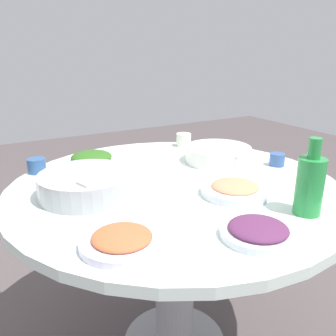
{
  "coord_description": "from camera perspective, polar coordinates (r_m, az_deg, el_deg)",
  "views": [
    {
      "loc": [
        -0.62,
        -1.04,
        1.21
      ],
      "look_at": [
        -0.0,
        0.05,
        0.79
      ],
      "focal_mm": 38.07,
      "sensor_mm": 36.0,
      "label": 1
    }
  ],
  "objects": [
    {
      "name": "round_dining_table",
      "position": [
        1.36,
        1.14,
        -8.76
      ],
      "size": [
        1.2,
        1.2,
        0.75
      ],
      "color": "#99999E",
      "rests_on": "ground"
    },
    {
      "name": "rice_bowl",
      "position": [
        1.21,
        -12.84,
        -2.47
      ],
      "size": [
        0.32,
        0.32,
        0.09
      ],
      "color": "#B2B5BA",
      "rests_on": "round_dining_table"
    },
    {
      "name": "soup_bowl",
      "position": [
        1.55,
        8.0,
        2.14
      ],
      "size": [
        0.28,
        0.31,
        0.07
      ],
      "color": "white",
      "rests_on": "round_dining_table"
    },
    {
      "name": "dish_eggplant",
      "position": [
        0.96,
        14.21,
        -9.75
      ],
      "size": [
        0.2,
        0.2,
        0.04
      ],
      "color": "white",
      "rests_on": "round_dining_table"
    },
    {
      "name": "dish_greens",
      "position": [
        1.52,
        -12.11,
        1.34
      ],
      "size": [
        0.23,
        0.23,
        0.06
      ],
      "color": "white",
      "rests_on": "round_dining_table"
    },
    {
      "name": "dish_shrimp",
      "position": [
        1.21,
        10.66,
        -3.35
      ],
      "size": [
        0.23,
        0.23,
        0.04
      ],
      "color": "silver",
      "rests_on": "round_dining_table"
    },
    {
      "name": "dish_tofu_braise",
      "position": [
        0.9,
        -7.37,
        -11.36
      ],
      "size": [
        0.21,
        0.21,
        0.04
      ],
      "color": "silver",
      "rests_on": "round_dining_table"
    },
    {
      "name": "green_bottle",
      "position": [
        1.11,
        21.76,
        -2.4
      ],
      "size": [
        0.08,
        0.08,
        0.23
      ],
      "color": "green",
      "rests_on": "round_dining_table"
    },
    {
      "name": "tea_cup_near",
      "position": [
        1.55,
        17.06,
        1.3
      ],
      "size": [
        0.06,
        0.06,
        0.05
      ],
      "primitive_type": "cylinder",
      "color": "#375592",
      "rests_on": "round_dining_table"
    },
    {
      "name": "tea_cup_far",
      "position": [
        1.49,
        -20.27,
        0.36
      ],
      "size": [
        0.07,
        0.07,
        0.06
      ],
      "primitive_type": "cylinder",
      "color": "#2E548D",
      "rests_on": "round_dining_table"
    },
    {
      "name": "tea_cup_side",
      "position": [
        1.78,
        2.52,
        4.51
      ],
      "size": [
        0.07,
        0.07,
        0.06
      ],
      "primitive_type": "cylinder",
      "color": "silver",
      "rests_on": "round_dining_table"
    }
  ]
}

